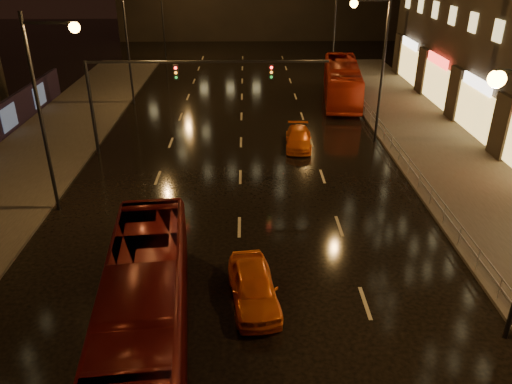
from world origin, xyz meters
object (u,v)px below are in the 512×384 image
bus_red (145,306)px  taxi_far (298,138)px  taxi_near (254,287)px  bus_curb (342,81)px

bus_red → taxi_far: size_ratio=2.71×
bus_red → taxi_near: bearing=24.3°
bus_red → taxi_near: (3.72, 2.16, -0.86)m
taxi_near → taxi_far: bearing=71.2°
bus_red → bus_curb: size_ratio=0.94×
taxi_near → taxi_far: 17.19m
taxi_far → bus_red: bearing=-106.2°
bus_curb → taxi_near: bearing=-99.1°
bus_red → bus_curb: bus_curb is taller
bus_red → taxi_near: 4.39m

